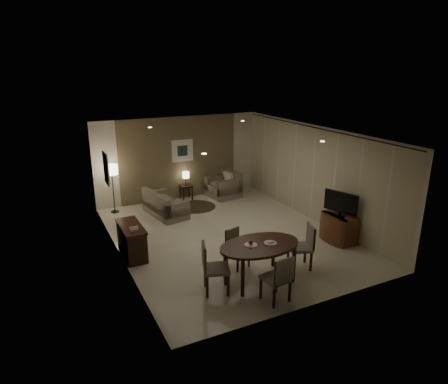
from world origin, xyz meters
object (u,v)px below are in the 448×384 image
chair_far (238,249)px  chair_right (300,247)px  console_desk (132,241)px  chair_left (216,268)px  dining_table (259,262)px  floor_lamp (113,189)px  tv_cabinet (339,228)px  armchair (223,184)px  chair_near (276,278)px  side_table (186,192)px  sofa (165,203)px

chair_far → chair_right: chair_right is taller
chair_far → console_desk: bearing=126.8°
chair_far → chair_left: (-0.86, -0.71, 0.08)m
dining_table → floor_lamp: floor_lamp is taller
tv_cabinet → dining_table: dining_table is taller
tv_cabinet → chair_right: (-1.73, -0.70, 0.14)m
tv_cabinet → armchair: bearing=103.5°
chair_near → armchair: size_ratio=1.01×
chair_near → chair_far: 1.48m
chair_left → armchair: bearing=-8.9°
chair_far → side_table: bearing=67.8°
chair_right → floor_lamp: floor_lamp is taller
dining_table → sofa: dining_table is taller
dining_table → chair_far: (-0.11, 0.71, 0.02)m
dining_table → chair_right: (1.08, 0.08, 0.09)m
console_desk → chair_near: (1.97, -3.05, 0.11)m
tv_cabinet → sofa: (-3.35, 3.68, 0.02)m
chair_left → chair_right: chair_left is taller
tv_cabinet → floor_lamp: bearing=135.5°
chair_left → chair_right: (2.05, 0.08, -0.02)m
chair_right → chair_near: bearing=-35.6°
console_desk → dining_table: 3.08m
dining_table → side_table: bearing=84.6°
console_desk → chair_far: size_ratio=1.41×
tv_cabinet → side_table: tv_cabinet is taller
chair_near → chair_right: size_ratio=0.98×
dining_table → chair_near: size_ratio=1.80×
dining_table → chair_near: (-0.11, -0.77, 0.08)m
chair_far → chair_left: bearing=-155.1°
chair_right → floor_lamp: size_ratio=0.67×
chair_left → side_table: bearing=3.4°
chair_near → floor_lamp: 6.38m
dining_table → chair_left: bearing=-179.9°
sofa → armchair: armchair is taller
chair_near → side_table: size_ratio=1.99×
dining_table → sofa: 4.49m
armchair → chair_far: bearing=-32.3°
tv_cabinet → chair_far: chair_far is taller
tv_cabinet → floor_lamp: (-4.67, 4.58, 0.38)m
tv_cabinet → chair_near: chair_near is taller
chair_left → floor_lamp: 5.43m
console_desk → tv_cabinet: (4.89, -1.50, -0.03)m
tv_cabinet → armchair: armchair is taller
tv_cabinet → chair_right: 1.87m
chair_far → side_table: size_ratio=1.75×
floor_lamp → chair_left: bearing=-80.6°
console_desk → armchair: bearing=37.7°
chair_far → sofa: bearing=81.9°
chair_right → armchair: (0.67, 5.15, -0.07)m
tv_cabinet → chair_left: size_ratio=0.88×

